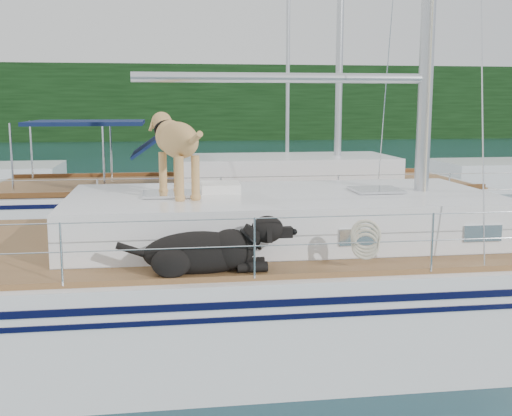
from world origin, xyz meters
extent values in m
plane|color=black|center=(0.00, 0.00, 0.00)|extent=(120.00, 120.00, 0.00)
cube|color=black|center=(0.00, 45.00, 3.00)|extent=(90.00, 3.00, 6.00)
cube|color=#595147|center=(0.00, 46.20, 0.60)|extent=(92.00, 1.00, 1.20)
cube|color=white|center=(0.00, 0.00, 0.50)|extent=(12.00, 3.80, 1.40)
cube|color=olive|center=(0.00, 0.00, 1.23)|extent=(11.52, 3.50, 0.06)
cube|color=white|center=(0.80, 0.00, 1.54)|extent=(5.20, 2.50, 0.55)
cylinder|color=silver|center=(0.80, 0.00, 3.21)|extent=(3.60, 0.12, 0.12)
cylinder|color=silver|center=(0.00, -1.75, 1.82)|extent=(10.56, 0.01, 0.01)
cylinder|color=silver|center=(0.00, 1.75, 1.82)|extent=(10.56, 0.01, 0.01)
cube|color=blue|center=(-0.68, 1.49, 1.29)|extent=(0.75, 0.57, 0.05)
cube|color=white|center=(0.05, 0.17, 1.87)|extent=(0.49, 0.40, 0.12)
torus|color=beige|center=(1.32, -1.70, 1.62)|extent=(0.40, 0.24, 0.39)
cube|color=white|center=(0.95, 6.68, 0.45)|extent=(11.00, 3.50, 1.30)
cube|color=olive|center=(0.95, 6.68, 1.10)|extent=(10.56, 3.29, 0.06)
cube|color=white|center=(2.15, 6.68, 1.45)|extent=(4.80, 2.30, 0.55)
cube|color=#101C43|center=(-2.25, 6.68, 2.50)|extent=(2.40, 2.30, 0.08)
cube|color=white|center=(4.00, 16.00, 0.40)|extent=(7.20, 3.00, 1.10)
cylinder|color=silver|center=(4.00, 16.00, 6.00)|extent=(0.14, 0.14, 11.00)
camera|label=1|loc=(-0.66, -7.71, 2.90)|focal=45.00mm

